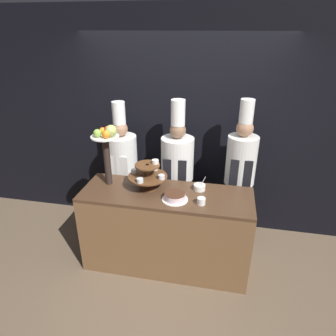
{
  "coord_description": "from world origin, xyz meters",
  "views": [
    {
      "loc": [
        0.56,
        -2.38,
        2.53
      ],
      "look_at": [
        0.0,
        0.41,
        1.19
      ],
      "focal_mm": 32.0,
      "sensor_mm": 36.0,
      "label": 1
    }
  ],
  "objects_px": {
    "cup_white": "(201,201)",
    "chef_center_right": "(240,172)",
    "fruit_pedestal": "(107,143)",
    "serving_bowl_far": "(200,187)",
    "cake_round": "(175,197)",
    "chef_left": "(122,167)",
    "chef_center_left": "(177,170)",
    "tiered_stand": "(148,175)"
  },
  "relations": [
    {
      "from": "serving_bowl_far",
      "to": "chef_left",
      "type": "xyz_separation_m",
      "value": [
        -1.02,
        0.42,
        -0.04
      ]
    },
    {
      "from": "fruit_pedestal",
      "to": "chef_left",
      "type": "xyz_separation_m",
      "value": [
        -0.03,
        0.48,
        -0.5
      ]
    },
    {
      "from": "tiered_stand",
      "to": "chef_left",
      "type": "height_order",
      "value": "chef_left"
    },
    {
      "from": "serving_bowl_far",
      "to": "chef_center_left",
      "type": "bearing_deg",
      "value": 126.81
    },
    {
      "from": "serving_bowl_far",
      "to": "chef_left",
      "type": "bearing_deg",
      "value": 157.5
    },
    {
      "from": "chef_left",
      "to": "chef_center_left",
      "type": "xyz_separation_m",
      "value": [
        0.71,
        -0.0,
        0.02
      ]
    },
    {
      "from": "tiered_stand",
      "to": "chef_center_left",
      "type": "height_order",
      "value": "chef_center_left"
    },
    {
      "from": "cake_round",
      "to": "cup_white",
      "type": "distance_m",
      "value": 0.27
    },
    {
      "from": "chef_left",
      "to": "chef_center_left",
      "type": "height_order",
      "value": "chef_center_left"
    },
    {
      "from": "tiered_stand",
      "to": "cup_white",
      "type": "bearing_deg",
      "value": -19.97
    },
    {
      "from": "serving_bowl_far",
      "to": "chef_center_right",
      "type": "distance_m",
      "value": 0.6
    },
    {
      "from": "fruit_pedestal",
      "to": "serving_bowl_far",
      "type": "height_order",
      "value": "fruit_pedestal"
    },
    {
      "from": "cup_white",
      "to": "chef_center_right",
      "type": "bearing_deg",
      "value": 61.72
    },
    {
      "from": "tiered_stand",
      "to": "serving_bowl_far",
      "type": "bearing_deg",
      "value": 7.29
    },
    {
      "from": "tiered_stand",
      "to": "chef_center_left",
      "type": "xyz_separation_m",
      "value": [
        0.24,
        0.49,
        -0.16
      ]
    },
    {
      "from": "chef_center_right",
      "to": "chef_left",
      "type": "bearing_deg",
      "value": 180.0
    },
    {
      "from": "cake_round",
      "to": "chef_center_left",
      "type": "xyz_separation_m",
      "value": [
        -0.09,
        0.68,
        -0.03
      ]
    },
    {
      "from": "cake_round",
      "to": "cup_white",
      "type": "relative_size",
      "value": 3.21
    },
    {
      "from": "tiered_stand",
      "to": "fruit_pedestal",
      "type": "relative_size",
      "value": 0.62
    },
    {
      "from": "fruit_pedestal",
      "to": "cake_round",
      "type": "height_order",
      "value": "fruit_pedestal"
    },
    {
      "from": "cake_round",
      "to": "tiered_stand",
      "type": "bearing_deg",
      "value": 150.33
    },
    {
      "from": "chef_center_left",
      "to": "chef_center_right",
      "type": "xyz_separation_m",
      "value": [
        0.75,
        -0.0,
        0.05
      ]
    },
    {
      "from": "tiered_stand",
      "to": "cake_round",
      "type": "relative_size",
      "value": 1.58
    },
    {
      "from": "tiered_stand",
      "to": "cake_round",
      "type": "bearing_deg",
      "value": -29.67
    },
    {
      "from": "tiered_stand",
      "to": "serving_bowl_far",
      "type": "distance_m",
      "value": 0.57
    },
    {
      "from": "cup_white",
      "to": "chef_center_right",
      "type": "distance_m",
      "value": 0.81
    },
    {
      "from": "fruit_pedestal",
      "to": "tiered_stand",
      "type": "bearing_deg",
      "value": -1.99
    },
    {
      "from": "cup_white",
      "to": "chef_left",
      "type": "bearing_deg",
      "value": 146.36
    },
    {
      "from": "cup_white",
      "to": "chef_center_right",
      "type": "relative_size",
      "value": 0.05
    },
    {
      "from": "serving_bowl_far",
      "to": "chef_center_left",
      "type": "height_order",
      "value": "chef_center_left"
    },
    {
      "from": "cup_white",
      "to": "chef_center_left",
      "type": "xyz_separation_m",
      "value": [
        -0.36,
        0.71,
        -0.03
      ]
    },
    {
      "from": "tiered_stand",
      "to": "chef_center_left",
      "type": "relative_size",
      "value": 0.23
    },
    {
      "from": "chef_left",
      "to": "chef_center_left",
      "type": "bearing_deg",
      "value": -0.0
    },
    {
      "from": "tiered_stand",
      "to": "serving_bowl_far",
      "type": "relative_size",
      "value": 2.6
    },
    {
      "from": "serving_bowl_far",
      "to": "fruit_pedestal",
      "type": "bearing_deg",
      "value": -176.83
    },
    {
      "from": "tiered_stand",
      "to": "chef_left",
      "type": "distance_m",
      "value": 0.71
    },
    {
      "from": "cake_round",
      "to": "cup_white",
      "type": "xyz_separation_m",
      "value": [
        0.27,
        -0.03,
        -0.0
      ]
    },
    {
      "from": "tiered_stand",
      "to": "cake_round",
      "type": "xyz_separation_m",
      "value": [
        0.33,
        -0.19,
        -0.13
      ]
    },
    {
      "from": "fruit_pedestal",
      "to": "cake_round",
      "type": "xyz_separation_m",
      "value": [
        0.77,
        -0.2,
        -0.45
      ]
    },
    {
      "from": "cake_round",
      "to": "chef_left",
      "type": "relative_size",
      "value": 0.15
    },
    {
      "from": "cake_round",
      "to": "chef_center_left",
      "type": "bearing_deg",
      "value": 97.86
    },
    {
      "from": "chef_center_left",
      "to": "chef_left",
      "type": "bearing_deg",
      "value": 180.0
    }
  ]
}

